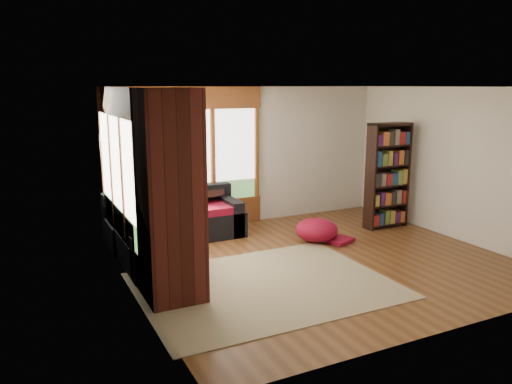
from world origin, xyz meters
name	(u,v)px	position (x,y,z in m)	size (l,w,h in m)	color
floor	(319,260)	(0.00, 0.00, 0.00)	(5.50, 5.50, 0.00)	#502E16
ceiling	(324,87)	(0.00, 0.00, 2.60)	(5.50, 5.50, 0.00)	white
wall_back	(249,156)	(0.00, 2.50, 1.30)	(5.50, 0.04, 2.60)	silver
wall_front	(456,216)	(0.00, -2.50, 1.30)	(5.50, 0.04, 2.60)	silver
wall_left	(135,195)	(-2.75, 0.00, 1.30)	(0.04, 5.00, 2.60)	silver
wall_right	(457,164)	(2.75, 0.00, 1.30)	(0.04, 5.00, 2.60)	silver
windows_back	(190,157)	(-1.20, 2.47, 1.35)	(2.82, 0.10, 1.90)	brown
windows_left	(118,175)	(-2.72, 1.20, 1.35)	(0.10, 2.62, 1.90)	brown
roller_blind	(108,142)	(-2.69, 2.03, 1.75)	(0.03, 0.72, 0.90)	#698856
brick_chimney	(170,197)	(-2.40, -0.35, 1.30)	(0.70, 0.70, 2.60)	#471914
sectional_sofa	(163,229)	(-1.95, 1.70, 0.30)	(2.20, 2.20, 0.80)	black
area_rug	(265,285)	(-1.20, -0.50, 0.01)	(3.29, 2.52, 0.01)	beige
bookshelf	(388,176)	(2.14, 1.02, 0.98)	(0.84, 0.28, 1.96)	black
pouf	(317,229)	(0.50, 0.85, 0.21)	(0.72, 0.72, 0.39)	maroon
dog_tan	(179,199)	(-1.66, 1.73, 0.77)	(0.92, 0.66, 0.46)	brown
dog_brindle	(182,213)	(-1.85, 0.97, 0.73)	(0.60, 0.80, 0.40)	black
throw_pillows	(166,201)	(-1.86, 1.75, 0.76)	(1.98, 1.68, 0.45)	black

